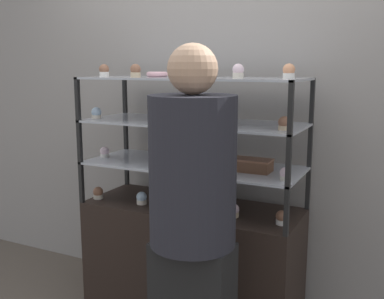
# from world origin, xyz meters

# --- Properties ---
(back_wall) EXTENTS (8.00, 0.05, 2.60)m
(back_wall) POSITION_xyz_m (0.00, 0.40, 1.30)
(back_wall) COLOR gray
(back_wall) RESTS_ON ground_plane
(display_base) EXTENTS (1.29, 0.51, 0.73)m
(display_base) POSITION_xyz_m (0.00, 0.00, 0.36)
(display_base) COLOR black
(display_base) RESTS_ON ground_plane
(display_riser_lower) EXTENTS (1.29, 0.51, 0.25)m
(display_riser_lower) POSITION_xyz_m (0.00, 0.00, 0.97)
(display_riser_lower) COLOR black
(display_riser_lower) RESTS_ON display_base
(display_riser_middle) EXTENTS (1.29, 0.51, 0.25)m
(display_riser_middle) POSITION_xyz_m (0.00, 0.00, 1.22)
(display_riser_middle) COLOR black
(display_riser_middle) RESTS_ON display_riser_lower
(display_riser_upper) EXTENTS (1.29, 0.51, 0.25)m
(display_riser_upper) POSITION_xyz_m (0.00, 0.00, 1.47)
(display_riser_upper) COLOR black
(display_riser_upper) RESTS_ON display_riser_middle
(layer_cake_centerpiece) EXTENTS (0.19, 0.19, 0.12)m
(layer_cake_centerpiece) POSITION_xyz_m (0.08, 0.07, 0.79)
(layer_cake_centerpiece) COLOR brown
(layer_cake_centerpiece) RESTS_ON display_base
(sheet_cake_frosted) EXTENTS (0.26, 0.13, 0.07)m
(sheet_cake_frosted) POSITION_xyz_m (0.35, -0.01, 1.02)
(sheet_cake_frosted) COLOR brown
(sheet_cake_frosted) RESTS_ON display_riser_lower
(cupcake_0) EXTENTS (0.06, 0.06, 0.08)m
(cupcake_0) POSITION_xyz_m (-0.60, -0.13, 0.76)
(cupcake_0) COLOR beige
(cupcake_0) RESTS_ON display_base
(cupcake_1) EXTENTS (0.06, 0.06, 0.08)m
(cupcake_1) POSITION_xyz_m (-0.29, -0.11, 0.76)
(cupcake_1) COLOR beige
(cupcake_1) RESTS_ON display_base
(cupcake_2) EXTENTS (0.06, 0.06, 0.08)m
(cupcake_2) POSITION_xyz_m (0.30, -0.08, 0.76)
(cupcake_2) COLOR #CCB28C
(cupcake_2) RESTS_ON display_base
(cupcake_3) EXTENTS (0.06, 0.06, 0.08)m
(cupcake_3) POSITION_xyz_m (0.57, -0.08, 0.76)
(cupcake_3) COLOR white
(cupcake_3) RESTS_ON display_base
(price_tag_0) EXTENTS (0.04, 0.00, 0.04)m
(price_tag_0) POSITION_xyz_m (0.33, -0.23, 0.75)
(price_tag_0) COLOR white
(price_tag_0) RESTS_ON display_base
(cupcake_4) EXTENTS (0.06, 0.06, 0.07)m
(cupcake_4) POSITION_xyz_m (-0.60, -0.05, 1.01)
(cupcake_4) COLOR white
(cupcake_4) RESTS_ON display_riser_lower
(cupcake_5) EXTENTS (0.06, 0.06, 0.07)m
(cupcake_5) POSITION_xyz_m (0.01, -0.10, 1.01)
(cupcake_5) COLOR #CCB28C
(cupcake_5) RESTS_ON display_riser_lower
(cupcake_6) EXTENTS (0.06, 0.06, 0.07)m
(cupcake_6) POSITION_xyz_m (0.59, -0.13, 1.01)
(cupcake_6) COLOR beige
(cupcake_6) RESTS_ON display_riser_lower
(price_tag_1) EXTENTS (0.04, 0.00, 0.04)m
(price_tag_1) POSITION_xyz_m (-0.11, -0.23, 1.00)
(price_tag_1) COLOR white
(price_tag_1) RESTS_ON display_riser_lower
(cupcake_7) EXTENTS (0.06, 0.06, 0.07)m
(cupcake_7) POSITION_xyz_m (-0.60, -0.12, 1.27)
(cupcake_7) COLOR beige
(cupcake_7) RESTS_ON display_riser_middle
(cupcake_8) EXTENTS (0.06, 0.06, 0.07)m
(cupcake_8) POSITION_xyz_m (-0.19, -0.09, 1.27)
(cupcake_8) COLOR beige
(cupcake_8) RESTS_ON display_riser_middle
(cupcake_9) EXTENTS (0.06, 0.06, 0.07)m
(cupcake_9) POSITION_xyz_m (0.19, -0.08, 1.27)
(cupcake_9) COLOR white
(cupcake_9) RESTS_ON display_riser_middle
(cupcake_10) EXTENTS (0.06, 0.06, 0.07)m
(cupcake_10) POSITION_xyz_m (0.57, -0.11, 1.27)
(cupcake_10) COLOR #CCB28C
(cupcake_10) RESTS_ON display_riser_middle
(price_tag_2) EXTENTS (0.04, 0.00, 0.04)m
(price_tag_2) POSITION_xyz_m (0.18, -0.23, 1.26)
(price_tag_2) COLOR white
(price_tag_2) RESTS_ON display_riser_middle
(cupcake_11) EXTENTS (0.06, 0.06, 0.08)m
(cupcake_11) POSITION_xyz_m (-0.59, -0.04, 1.52)
(cupcake_11) COLOR white
(cupcake_11) RESTS_ON display_riser_upper
(cupcake_12) EXTENTS (0.06, 0.06, 0.08)m
(cupcake_12) POSITION_xyz_m (-0.30, -0.12, 1.52)
(cupcake_12) COLOR #CCB28C
(cupcake_12) RESTS_ON display_riser_upper
(cupcake_13) EXTENTS (0.06, 0.06, 0.08)m
(cupcake_13) POSITION_xyz_m (0.01, -0.08, 1.52)
(cupcake_13) COLOR white
(cupcake_13) RESTS_ON display_riser_upper
(cupcake_14) EXTENTS (0.06, 0.06, 0.08)m
(cupcake_14) POSITION_xyz_m (0.30, -0.05, 1.52)
(cupcake_14) COLOR beige
(cupcake_14) RESTS_ON display_riser_upper
(cupcake_15) EXTENTS (0.06, 0.06, 0.08)m
(cupcake_15) POSITION_xyz_m (0.58, -0.08, 1.52)
(cupcake_15) COLOR white
(cupcake_15) RESTS_ON display_riser_upper
(price_tag_3) EXTENTS (0.04, 0.00, 0.04)m
(price_tag_3) POSITION_xyz_m (0.21, -0.23, 1.51)
(price_tag_3) COLOR white
(price_tag_3) RESTS_ON display_riser_upper
(donut_glazed) EXTENTS (0.13, 0.13, 0.03)m
(donut_glazed) POSITION_xyz_m (-0.26, 0.05, 1.50)
(donut_glazed) COLOR #EFB2BC
(donut_glazed) RESTS_ON display_riser_upper
(customer_figure) EXTENTS (0.38, 0.38, 1.65)m
(customer_figure) POSITION_xyz_m (0.31, -0.61, 0.88)
(customer_figure) COLOR black
(customer_figure) RESTS_ON ground_plane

